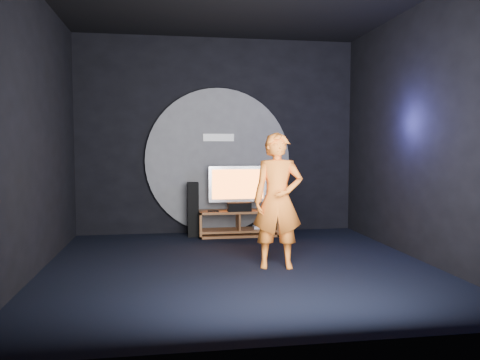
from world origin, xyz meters
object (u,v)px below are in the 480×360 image
subwoofer (284,224)px  tower_speaker_left (193,209)px  media_console (239,225)px  tv (238,186)px  player (278,201)px  tower_speaker_right (283,209)px

subwoofer → tower_speaker_left: bearing=-179.5°
media_console → tv: (-0.01, 0.07, 0.67)m
tv → subwoofer: 1.10m
tv → media_console: bearing=-83.9°
tower_speaker_left → player: (0.96, -2.28, 0.40)m
tower_speaker_left → subwoofer: 1.66m
tower_speaker_left → subwoofer: bearing=0.5°
media_console → player: 2.31m
media_console → subwoofer: media_console is taller
subwoofer → tower_speaker_right: bearing=-108.2°
tower_speaker_left → player: 2.50m
tv → tower_speaker_right: size_ratio=1.08×
subwoofer → player: (-0.67, -2.30, 0.70)m
subwoofer → player: player is taller
tower_speaker_right → tv: bearing=166.6°
media_console → tower_speaker_right: (0.77, -0.12, 0.28)m
tower_speaker_right → media_console: bearing=171.3°
media_console → player: bearing=-85.6°
tower_speaker_right → player: 2.20m
media_console → tower_speaker_right: 0.83m
media_console → tv: bearing=96.1°
tower_speaker_left → subwoofer: tower_speaker_left is taller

